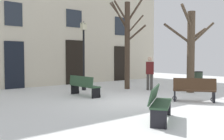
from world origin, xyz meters
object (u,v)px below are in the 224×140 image
Objects in this scene: bench_far_corner at (159,103)px; tree_near_facade at (127,41)px; person_by_shop_door at (150,72)px; streetlamp at (84,48)px; tree_foreground at (191,49)px; litter_bin at (198,79)px; bench_near_center_tree at (84,86)px; bench_near_lamp at (194,90)px.

tree_near_facade is at bearing 19.99° from bench_far_corner.
bench_far_corner is at bearing -92.91° from person_by_shop_door.
streetlamp is at bearing 153.26° from tree_near_facade.
tree_foreground is 2.36× the size of person_by_shop_door.
litter_bin is 0.52× the size of person_by_shop_door.
litter_bin is 0.49× the size of bench_near_center_tree.
person_by_shop_door is (2.56, -2.17, -1.19)m from streetlamp.
bench_near_lamp is at bearing -100.18° from tree_near_facade.
person_by_shop_door reaches higher than bench_far_corner.
bench_far_corner is (-1.98, -6.55, -1.67)m from streetlamp.
streetlamp is (-3.44, 3.96, 0.06)m from tree_foreground.
litter_bin is 0.56× the size of bench_far_corner.
bench_near_lamp is 3.64m from person_by_shop_door.
bench_far_corner is 3.39m from bench_near_lamp.
person_by_shop_door is at bearing 116.10° from tree_foreground.
litter_bin is at bearing -9.00° from bench_far_corner.
streetlamp is 3.56m from person_by_shop_door.
streetlamp is 7.04m from bench_far_corner.
bench_near_lamp is (-0.81, -4.49, -2.09)m from tree_near_facade.
person_by_shop_door is at bearing 164.88° from litter_bin.
litter_bin is at bearing -101.68° from bench_near_center_tree.
tree_near_facade is 2.35m from streetlamp.
tree_near_facade is at bearing -79.39° from bench_near_center_tree.
tree_foreground is 6.21m from bench_far_corner.
tree_near_facade is at bearing -47.41° from bench_near_lamp.
tree_foreground is 3.14m from bench_near_lamp.
tree_foreground is at bearing -20.77° from person_by_shop_door.
litter_bin is at bearing 28.01° from person_by_shop_door.
bench_near_center_tree is (0.87, 4.89, -0.02)m from bench_far_corner.
bench_near_lamp is (-4.43, -2.52, 0.01)m from litter_bin.
bench_near_lamp is at bearing -68.06° from person_by_shop_door.
person_by_shop_door is (0.50, -1.13, -1.60)m from tree_near_facade.
bench_near_lamp is at bearing -150.40° from litter_bin.
tree_near_facade is at bearing -26.74° from streetlamp.
tree_foreground is 2.55× the size of bench_far_corner.
bench_near_lamp is (-2.18, -1.58, -1.63)m from tree_foreground.
tree_foreground is at bearing -49.02° from streetlamp.
bench_near_lamp is at bearing -149.02° from bench_near_center_tree.
bench_near_lamp is at bearing -77.20° from streetlamp.
tree_foreground reaches higher than person_by_shop_door.
bench_near_center_tree is at bearing -169.05° from tree_near_facade.
streetlamp is 2.32× the size of bench_near_lamp.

